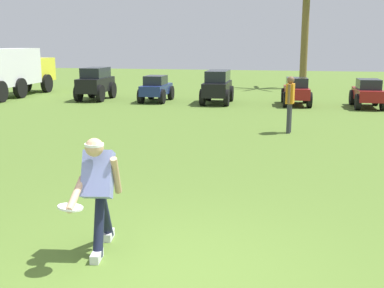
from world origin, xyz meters
name	(u,v)px	position (x,y,z in m)	size (l,w,h in m)	color
ground_plane	(165,278)	(0.00, 0.00, 0.00)	(80.00, 80.00, 0.00)	#53722B
frisbee_thrower	(99,188)	(-0.91, 0.45, 0.80)	(0.47, 1.14, 1.41)	#191E38
frisbee_in_flight	(70,207)	(-1.04, -0.02, 0.72)	(0.38, 0.38, 0.06)	white
teammate_near_sideline	(290,99)	(1.11, 8.86, 0.94)	(0.24, 0.50, 1.56)	#33333D
parked_car_slot_a	(96,83)	(-7.32, 15.17, 0.74)	(1.28, 2.40, 1.40)	black
parked_car_slot_b	(156,88)	(-4.55, 15.10, 0.56)	(1.12, 2.22, 1.10)	navy
parked_car_slot_c	(217,86)	(-1.91, 15.07, 0.72)	(1.21, 2.43, 1.34)	black
parked_car_slot_d	(296,91)	(1.27, 15.13, 0.56)	(1.25, 2.27, 1.10)	maroon
parked_car_slot_e	(368,93)	(3.95, 14.92, 0.56)	(1.15, 2.23, 1.10)	maroon
box_truck	(14,70)	(-11.53, 15.60, 1.23)	(1.63, 5.95, 2.20)	yellow
palm_tree_far_left	(305,28)	(1.58, 22.85, 3.22)	(3.43, 3.51, 5.37)	brown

